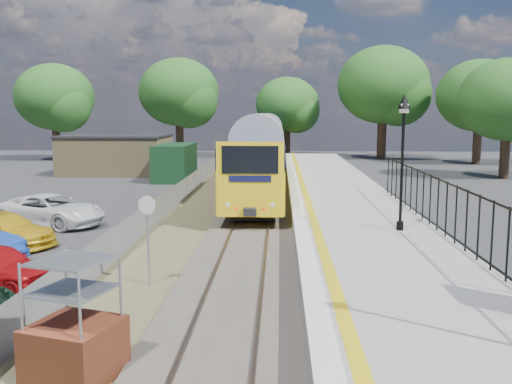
# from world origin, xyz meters

# --- Properties ---
(ground) EXTENTS (120.00, 120.00, 0.00)m
(ground) POSITION_xyz_m (0.00, 0.00, 0.00)
(ground) COLOR #2D2D30
(ground) RESTS_ON ground
(track_bed) EXTENTS (5.90, 80.00, 0.29)m
(track_bed) POSITION_xyz_m (-0.47, 9.67, 0.09)
(track_bed) COLOR #473F38
(track_bed) RESTS_ON ground
(platform) EXTENTS (5.00, 70.00, 0.90)m
(platform) POSITION_xyz_m (4.20, 8.00, 0.45)
(platform) COLOR gray
(platform) RESTS_ON ground
(platform_edge) EXTENTS (0.90, 70.00, 0.01)m
(platform_edge) POSITION_xyz_m (2.14, 8.00, 0.90)
(platform_edge) COLOR silver
(platform_edge) RESTS_ON platform
(victorian_lamp_north) EXTENTS (0.44, 0.44, 4.60)m
(victorian_lamp_north) POSITION_xyz_m (5.30, 6.00, 4.30)
(victorian_lamp_north) COLOR black
(victorian_lamp_north) RESTS_ON platform
(palisade_fence) EXTENTS (0.12, 26.00, 2.00)m
(palisade_fence) POSITION_xyz_m (6.55, 2.24, 1.84)
(palisade_fence) COLOR black
(palisade_fence) RESTS_ON platform
(wire_fence) EXTENTS (0.06, 52.00, 1.20)m
(wire_fence) POSITION_xyz_m (-4.20, 12.00, 0.60)
(wire_fence) COLOR #999EA3
(wire_fence) RESTS_ON ground
(outbuilding) EXTENTS (10.80, 10.10, 3.12)m
(outbuilding) POSITION_xyz_m (-10.91, 31.21, 1.52)
(outbuilding) COLOR #958054
(outbuilding) RESTS_ON ground
(tree_line) EXTENTS (56.80, 43.80, 11.88)m
(tree_line) POSITION_xyz_m (1.40, 42.00, 6.61)
(tree_line) COLOR #332319
(tree_line) RESTS_ON ground
(train) EXTENTS (2.82, 40.83, 3.51)m
(train) POSITION_xyz_m (0.00, 29.55, 2.34)
(train) COLOR yellow
(train) RESTS_ON ground
(brick_plinth) EXTENTS (1.79, 1.79, 2.32)m
(brick_plinth) POSITION_xyz_m (-2.54, -3.60, 1.11)
(brick_plinth) COLOR brown
(brick_plinth) RESTS_ON ground
(speed_sign) EXTENTS (0.51, 0.18, 2.60)m
(speed_sign) POSITION_xyz_m (-2.50, 2.10, 1.75)
(speed_sign) COLOR #999EA3
(speed_sign) RESTS_ON ground
(car_yellow) EXTENTS (4.55, 3.11, 1.22)m
(car_yellow) POSITION_xyz_m (-8.98, 6.84, 0.61)
(car_yellow) COLOR gold
(car_yellow) RESTS_ON ground
(car_white) EXTENTS (5.39, 3.82, 1.36)m
(car_white) POSITION_xyz_m (-8.77, 10.67, 0.68)
(car_white) COLOR white
(car_white) RESTS_ON ground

